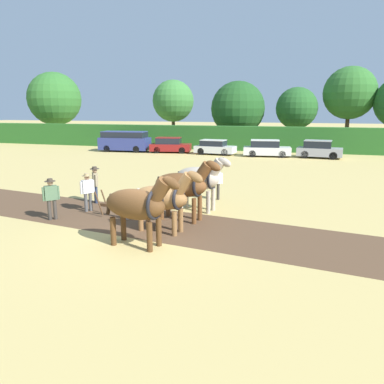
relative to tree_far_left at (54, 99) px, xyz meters
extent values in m
plane|color=tan|center=(30.20, -35.37, -5.75)|extent=(240.00, 240.00, 0.00)
cube|color=brown|center=(25.59, -32.91, -5.75)|extent=(32.84, 7.80, 0.01)
cube|color=#286023|center=(30.20, -6.13, -4.49)|extent=(75.62, 1.65, 2.54)
cylinder|color=#423323|center=(0.00, 0.00, -3.89)|extent=(0.44, 0.44, 3.72)
sphere|color=#2D6628|center=(0.00, 0.00, 0.01)|extent=(7.42, 7.42, 7.42)
cylinder|color=#423323|center=(17.57, 1.13, -3.80)|extent=(0.44, 0.44, 3.90)
sphere|color=#387533|center=(17.57, 1.13, -0.37)|extent=(5.40, 5.40, 5.40)
cylinder|color=#4C3823|center=(26.63, -1.17, -4.43)|extent=(0.44, 0.44, 2.64)
sphere|color=#1E4C1E|center=(26.63, -1.17, -1.36)|extent=(6.37, 6.37, 6.37)
cylinder|color=#423323|center=(33.37, -1.33, -4.18)|extent=(0.44, 0.44, 3.16)
sphere|color=#235623|center=(33.37, -1.33, -1.32)|extent=(4.65, 4.65, 4.65)
cylinder|color=#4C3823|center=(38.93, 0.22, -3.51)|extent=(0.44, 0.44, 4.48)
sphere|color=#2D6628|center=(38.93, 0.22, 0.32)|extent=(5.79, 5.79, 5.79)
ellipsoid|color=#513319|center=(30.15, -35.87, -4.40)|extent=(2.18, 1.26, 0.96)
cylinder|color=#513319|center=(30.85, -35.68, -5.29)|extent=(0.18, 0.18, 0.93)
cylinder|color=#513319|center=(30.78, -36.23, -5.29)|extent=(0.18, 0.18, 0.93)
cylinder|color=#513319|center=(29.51, -35.51, -5.29)|extent=(0.18, 0.18, 0.93)
cylinder|color=#513319|center=(29.44, -36.06, -5.29)|extent=(0.18, 0.18, 0.93)
cylinder|color=#513319|center=(31.02, -35.98, -3.90)|extent=(0.87, 0.55, 0.90)
ellipsoid|color=#513319|center=(31.42, -36.03, -3.61)|extent=(0.71, 0.34, 0.54)
cube|color=black|center=(31.20, -36.00, -3.70)|extent=(0.42, 0.13, 0.55)
cylinder|color=black|center=(29.17, -35.75, -4.50)|extent=(0.31, 0.16, 0.71)
torus|color=black|center=(30.87, -35.96, -4.33)|extent=(0.23, 0.97, 0.97)
ellipsoid|color=brown|center=(30.35, -34.31, -4.52)|extent=(2.17, 1.13, 0.83)
cylinder|color=brown|center=(31.05, -34.15, -5.33)|extent=(0.18, 0.18, 0.86)
cylinder|color=brown|center=(30.98, -34.63, -5.33)|extent=(0.18, 0.18, 0.86)
cylinder|color=brown|center=(29.71, -33.98, -5.33)|extent=(0.18, 0.18, 0.86)
cylinder|color=brown|center=(29.64, -34.46, -5.33)|extent=(0.18, 0.18, 0.86)
cylinder|color=brown|center=(31.22, -34.42, -4.01)|extent=(0.87, 0.50, 0.95)
ellipsoid|color=brown|center=(31.67, -34.48, -3.68)|extent=(0.71, 0.34, 0.54)
cube|color=gray|center=(31.42, -34.44, -3.83)|extent=(0.46, 0.14, 0.61)
cylinder|color=gray|center=(29.37, -34.18, -4.61)|extent=(0.31, 0.16, 0.71)
torus|color=black|center=(31.07, -34.40, -4.46)|extent=(0.22, 0.86, 0.85)
ellipsoid|color=brown|center=(30.54, -32.74, -4.35)|extent=(2.27, 1.24, 0.92)
cylinder|color=brown|center=(31.28, -32.57, -5.26)|extent=(0.18, 0.18, 0.99)
cylinder|color=brown|center=(31.21, -33.10, -5.26)|extent=(0.18, 0.18, 0.99)
cylinder|color=brown|center=(29.88, -32.39, -5.26)|extent=(0.18, 0.18, 0.99)
cylinder|color=brown|center=(29.81, -32.92, -5.26)|extent=(0.18, 0.18, 0.99)
cylinder|color=brown|center=(31.46, -32.86, -3.84)|extent=(0.89, 0.54, 0.94)
ellipsoid|color=brown|center=(31.89, -32.91, -3.53)|extent=(0.71, 0.34, 0.54)
cube|color=black|center=(31.65, -32.88, -3.64)|extent=(0.44, 0.13, 0.59)
cylinder|color=black|center=(29.52, -32.61, -4.45)|extent=(0.31, 0.16, 0.71)
torus|color=black|center=(31.30, -32.84, -4.28)|extent=(0.23, 0.94, 0.93)
ellipsoid|color=#B2A38E|center=(30.74, -31.18, -4.36)|extent=(2.06, 1.26, 0.97)
cylinder|color=#B2A38E|center=(31.41, -30.98, -5.27)|extent=(0.18, 0.18, 0.96)
cylinder|color=#B2A38E|center=(31.34, -31.54, -5.27)|extent=(0.18, 0.18, 0.96)
cylinder|color=#B2A38E|center=(30.15, -30.82, -5.27)|extent=(0.18, 0.18, 0.96)
cylinder|color=#B2A38E|center=(30.08, -31.38, -5.27)|extent=(0.18, 0.18, 0.96)
cylinder|color=#B2A38E|center=(31.57, -31.28, -3.87)|extent=(0.86, 0.56, 0.88)
ellipsoid|color=#B2A38E|center=(31.95, -31.33, -3.59)|extent=(0.71, 0.34, 0.54)
cube|color=black|center=(31.74, -31.31, -3.66)|extent=(0.40, 0.13, 0.53)
cylinder|color=black|center=(29.82, -31.06, -4.46)|extent=(0.31, 0.16, 0.71)
torus|color=black|center=(31.42, -31.27, -4.28)|extent=(0.23, 0.98, 0.98)
cube|color=#4C331E|center=(27.87, -33.20, -5.30)|extent=(1.33, 0.27, 0.12)
cube|color=#939399|center=(28.39, -33.26, -5.65)|extent=(0.50, 0.26, 0.39)
cylinder|color=#4C331E|center=(27.30, -32.92, -5.20)|extent=(0.40, 0.11, 0.96)
cylinder|color=#4C331E|center=(27.25, -33.32, -5.20)|extent=(0.40, 0.11, 0.96)
cylinder|color=#4C4C4C|center=(26.42, -32.65, -5.36)|extent=(0.14, 0.14, 0.80)
cylinder|color=#4C4C4C|center=(26.32, -32.83, -5.36)|extent=(0.14, 0.14, 0.80)
cube|color=silver|center=(26.37, -32.74, -4.68)|extent=(0.41, 0.50, 0.56)
sphere|color=tan|center=(26.37, -32.74, -4.28)|extent=(0.22, 0.22, 0.22)
cylinder|color=silver|center=(26.51, -32.50, -4.70)|extent=(0.09, 0.09, 0.53)
cylinder|color=silver|center=(26.23, -32.98, -4.70)|extent=(0.09, 0.09, 0.53)
cylinder|color=tan|center=(26.37, -32.74, -4.22)|extent=(0.41, 0.41, 0.02)
cylinder|color=tan|center=(26.37, -32.74, -4.17)|extent=(0.20, 0.20, 0.10)
cylinder|color=#38332D|center=(31.14, -29.01, -5.36)|extent=(0.14, 0.14, 0.79)
cylinder|color=#38332D|center=(30.95, -29.10, -5.36)|extent=(0.14, 0.14, 0.79)
cube|color=silver|center=(31.04, -29.05, -4.69)|extent=(0.50, 0.38, 0.56)
sphere|color=tan|center=(31.04, -29.05, -4.30)|extent=(0.21, 0.21, 0.21)
cylinder|color=silver|center=(31.29, -28.93, -4.71)|extent=(0.09, 0.09, 0.52)
cylinder|color=silver|center=(30.80, -29.17, -4.71)|extent=(0.09, 0.09, 0.52)
cylinder|color=tan|center=(31.04, -29.05, -4.24)|extent=(0.40, 0.40, 0.02)
cylinder|color=tan|center=(31.04, -29.05, -4.19)|extent=(0.20, 0.20, 0.10)
cylinder|color=#38332D|center=(25.81, -34.20, -5.35)|extent=(0.14, 0.14, 0.80)
cylinder|color=#38332D|center=(25.67, -34.35, -5.35)|extent=(0.14, 0.14, 0.80)
cube|color=#4C6B4C|center=(25.74, -34.27, -4.67)|extent=(0.46, 0.48, 0.57)
sphere|color=tan|center=(25.74, -34.27, -4.27)|extent=(0.22, 0.22, 0.22)
cylinder|color=#4C6B4C|center=(25.93, -34.07, -4.70)|extent=(0.09, 0.09, 0.53)
cylinder|color=#4C6B4C|center=(25.55, -34.48, -4.70)|extent=(0.09, 0.09, 0.53)
cylinder|color=#42382D|center=(25.74, -34.27, -4.21)|extent=(0.41, 0.41, 0.02)
cylinder|color=#42382D|center=(25.74, -34.27, -4.16)|extent=(0.21, 0.21, 0.10)
cylinder|color=#28334C|center=(25.81, -31.25, -5.34)|extent=(0.14, 0.14, 0.83)
cylinder|color=#28334C|center=(25.94, -31.42, -5.34)|extent=(0.14, 0.14, 0.83)
cube|color=tan|center=(25.87, -31.34, -4.63)|extent=(0.46, 0.50, 0.59)
sphere|color=tan|center=(25.87, -31.34, -4.22)|extent=(0.22, 0.22, 0.22)
cylinder|color=tan|center=(25.69, -31.12, -4.66)|extent=(0.09, 0.09, 0.55)
cylinder|color=tan|center=(26.06, -31.56, -4.66)|extent=(0.09, 0.09, 0.55)
cylinder|color=#42382D|center=(25.87, -31.34, -4.16)|extent=(0.43, 0.43, 0.02)
cylinder|color=#42382D|center=(25.87, -31.34, -4.11)|extent=(0.21, 0.21, 0.10)
cube|color=navy|center=(16.74, -11.08, -4.94)|extent=(5.31, 2.52, 1.25)
cube|color=black|center=(16.74, -11.08, -4.03)|extent=(4.67, 2.26, 0.58)
cube|color=navy|center=(16.74, -11.08, -3.71)|extent=(4.67, 2.26, 0.06)
cylinder|color=black|center=(18.23, -10.02, -5.41)|extent=(0.70, 0.28, 0.69)
cylinder|color=black|center=(18.41, -11.84, -5.41)|extent=(0.70, 0.28, 0.69)
cylinder|color=black|center=(15.07, -10.33, -5.41)|extent=(0.70, 0.28, 0.69)
cylinder|color=black|center=(15.24, -12.14, -5.41)|extent=(0.70, 0.28, 0.69)
cube|color=maroon|center=(21.68, -10.67, -5.23)|extent=(4.31, 2.48, 0.71)
cube|color=black|center=(21.48, -10.71, -4.58)|extent=(2.69, 1.99, 0.59)
cube|color=maroon|center=(21.48, -10.71, -4.25)|extent=(2.69, 1.99, 0.06)
cylinder|color=black|center=(22.77, -9.69, -5.44)|extent=(0.66, 0.34, 0.63)
cylinder|color=black|center=(23.06, -11.16, -5.44)|extent=(0.66, 0.34, 0.63)
cylinder|color=black|center=(20.30, -10.19, -5.44)|extent=(0.66, 0.34, 0.63)
cylinder|color=black|center=(20.60, -11.65, -5.44)|extent=(0.66, 0.34, 0.63)
cube|color=silver|center=(26.39, -10.91, -5.25)|extent=(3.97, 2.01, 0.65)
cube|color=black|center=(26.19, -10.89, -4.66)|extent=(2.42, 1.73, 0.52)
cube|color=silver|center=(26.19, -10.89, -4.37)|extent=(2.42, 1.73, 0.06)
cylinder|color=black|center=(27.63, -10.24, -5.42)|extent=(0.68, 0.27, 0.66)
cylinder|color=black|center=(27.52, -11.75, -5.42)|extent=(0.68, 0.27, 0.66)
cylinder|color=black|center=(25.25, -10.06, -5.42)|extent=(0.68, 0.27, 0.66)
cylinder|color=black|center=(25.14, -11.57, -5.42)|extent=(0.68, 0.27, 0.66)
cube|color=silver|center=(31.35, -10.98, -5.22)|extent=(4.48, 2.35, 0.71)
cube|color=black|center=(31.14, -11.01, -4.57)|extent=(2.76, 1.94, 0.59)
cube|color=silver|center=(31.14, -11.01, -4.25)|extent=(2.76, 1.94, 0.06)
cylinder|color=black|center=(32.56, -10.03, -5.43)|extent=(0.67, 0.30, 0.64)
cylinder|color=black|center=(32.77, -11.58, -5.43)|extent=(0.67, 0.30, 0.64)
cylinder|color=black|center=(29.93, -10.38, -5.43)|extent=(0.67, 0.30, 0.64)
cylinder|color=black|center=(30.14, -11.94, -5.43)|extent=(0.67, 0.30, 0.64)
cube|color=#9E9EA8|center=(35.98, -10.68, -5.20)|extent=(4.00, 2.13, 0.73)
cube|color=black|center=(35.79, -10.66, -4.53)|extent=(2.45, 1.82, 0.60)
cube|color=#9E9EA8|center=(35.79, -10.66, -4.20)|extent=(2.45, 1.82, 0.06)
cylinder|color=black|center=(37.24, -9.99, -5.42)|extent=(0.70, 0.28, 0.68)
cylinder|color=black|center=(37.11, -11.57, -5.42)|extent=(0.70, 0.28, 0.68)
cylinder|color=black|center=(34.86, -9.79, -5.42)|extent=(0.70, 0.28, 0.68)
cylinder|color=black|center=(34.72, -11.37, -5.42)|extent=(0.70, 0.28, 0.68)
camera|label=1|loc=(35.29, -46.10, -1.52)|focal=35.00mm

